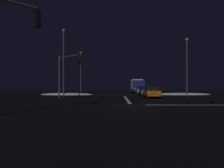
{
  "coord_description": "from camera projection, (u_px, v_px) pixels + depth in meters",
  "views": [
    {
      "loc": [
        -1.27,
        -19.33,
        1.73
      ],
      "look_at": [
        -1.91,
        11.85,
        1.92
      ],
      "focal_mm": 35.08,
      "sensor_mm": 36.0,
      "label": 1
    }
  ],
  "objects": [
    {
      "name": "streetlamp_right_near",
      "position": [
        187.0,
        63.0,
        32.97
      ],
      "size": [
        0.44,
        0.44,
        8.85
      ],
      "color": "#424247",
      "rests_on": "ground"
    },
    {
      "name": "snow_bank_left_curb",
      "position": [
        67.0,
        95.0,
        34.05
      ],
      "size": [
        8.15,
        1.5,
        0.55
      ],
      "color": "white",
      "rests_on": "ground"
    },
    {
      "name": "centre_line_ns",
      "position": [
        124.0,
        95.0,
        39.13
      ],
      "size": [
        22.0,
        0.15,
        0.01
      ],
      "color": "yellow",
      "rests_on": "ground"
    },
    {
      "name": "traffic_signal_nw",
      "position": [
        68.0,
        68.0,
        26.72
      ],
      "size": [
        3.38,
        3.38,
        5.54
      ],
      "color": "#4C4C51",
      "rests_on": "ground"
    },
    {
      "name": "snow_bank_right_curb",
      "position": [
        182.0,
        95.0,
        34.37
      ],
      "size": [
        8.96,
        1.5,
        0.55
      ],
      "color": "white",
      "rests_on": "ground"
    },
    {
      "name": "traffic_signal_sw",
      "position": [
        0.0,
        33.0,
        11.87
      ],
      "size": [
        2.86,
        2.86,
        6.74
      ],
      "color": "#4C4C51",
      "rests_on": "ground"
    },
    {
      "name": "streetlamp_left_near",
      "position": [
        64.0,
        58.0,
        33.36
      ],
      "size": [
        0.44,
        0.44,
        10.32
      ],
      "color": "#424247",
      "rests_on": "ground"
    },
    {
      "name": "ground",
      "position": [
        131.0,
        105.0,
        19.29
      ],
      "size": [
        120.0,
        120.0,
        0.1
      ],
      "primitive_type": "cube",
      "color": "black"
    },
    {
      "name": "sedan_silver",
      "position": [
        141.0,
        90.0,
        41.5
      ],
      "size": [
        2.02,
        4.33,
        1.57
      ],
      "color": "#B7B7BC",
      "rests_on": "ground"
    },
    {
      "name": "sedan_gray",
      "position": [
        146.0,
        91.0,
        35.46
      ],
      "size": [
        2.02,
        4.33,
        1.57
      ],
      "color": "slate",
      "rests_on": "ground"
    },
    {
      "name": "streetlamp_left_far",
      "position": [
        81.0,
        69.0,
        49.35
      ],
      "size": [
        0.44,
        0.44,
        9.33
      ],
      "color": "#424247",
      "rests_on": "ground"
    },
    {
      "name": "sedan_orange",
      "position": [
        152.0,
        92.0,
        30.0
      ],
      "size": [
        2.02,
        4.33,
        1.57
      ],
      "color": "#C66014",
      "rests_on": "ground"
    },
    {
      "name": "stop_line_north",
      "position": [
        127.0,
        99.0,
        27.53
      ],
      "size": [
        0.35,
        14.13,
        0.01
      ],
      "color": "white",
      "rests_on": "ground"
    },
    {
      "name": "box_truck",
      "position": [
        137.0,
        85.0,
        49.23
      ],
      "size": [
        2.68,
        8.28,
        3.08
      ],
      "color": "navy",
      "rests_on": "ground"
    }
  ]
}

